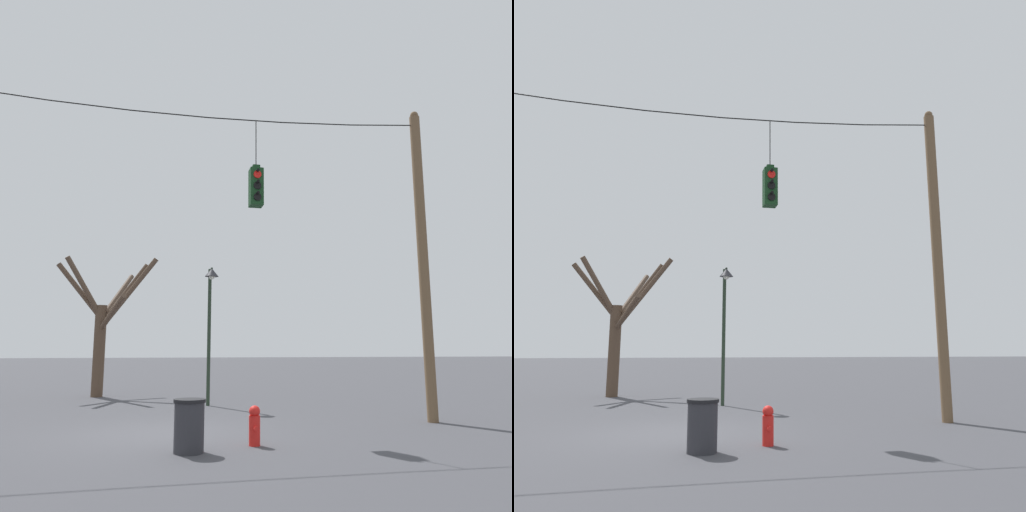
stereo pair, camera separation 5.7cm
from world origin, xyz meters
TOP-DOWN VIEW (x-y plane):
  - ground_plane at (0.00, 0.00)m, footprint 200.00×200.00m
  - utility_pole_right at (6.85, 0.32)m, footprint 0.28×0.28m
  - span_wire at (0.00, 0.32)m, footprint 13.71×0.03m
  - traffic_light_near_left_pole at (2.23, 0.31)m, footprint 0.34×0.46m
  - street_lamp at (1.66, 5.05)m, footprint 0.46×0.80m
  - bare_tree at (-2.11, 9.19)m, footprint 4.02×4.09m
  - fire_hydrant at (1.75, -1.81)m, footprint 0.22×0.30m
  - trash_bin at (0.45, -2.22)m, footprint 0.59×0.59m

SIDE VIEW (x-z plane):
  - ground_plane at x=0.00m, z-range 0.00..0.00m
  - fire_hydrant at x=1.75m, z-range 0.01..0.76m
  - trash_bin at x=0.45m, z-range 0.00..0.94m
  - bare_tree at x=-2.11m, z-range 0.12..5.63m
  - street_lamp at x=1.66m, z-range 1.08..5.64m
  - utility_pole_right at x=6.85m, z-range -0.01..8.51m
  - traffic_light_near_left_pole at x=2.23m, z-range 4.79..7.13m
  - span_wire at x=0.00m, z-range 7.67..8.06m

